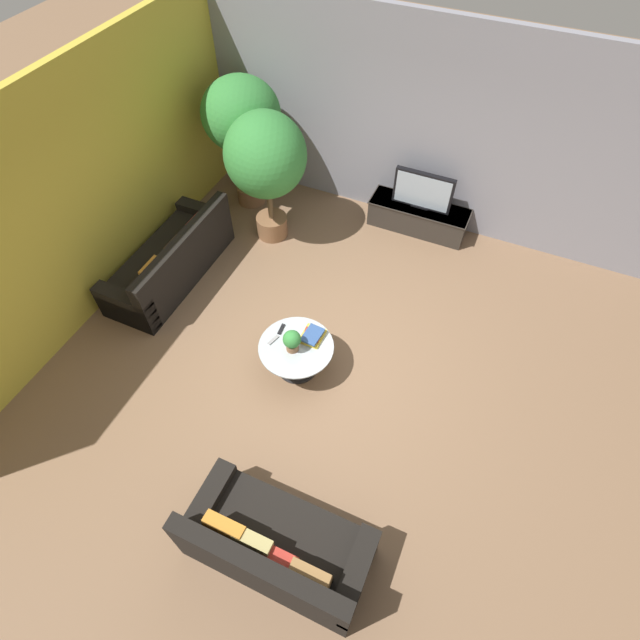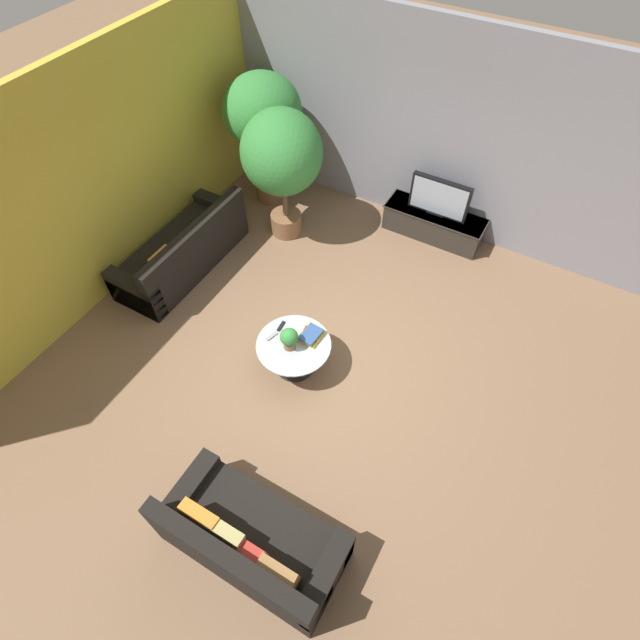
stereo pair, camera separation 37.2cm
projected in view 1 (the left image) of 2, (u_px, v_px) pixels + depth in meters
name	position (u px, v px, depth m)	size (l,w,h in m)	color
ground_plane	(323.00, 360.00, 6.37)	(24.00, 24.00, 0.00)	brown
back_wall_stone	(417.00, 126.00, 7.06)	(7.40, 0.12, 3.00)	gray
side_wall_left	(89.00, 190.00, 6.15)	(0.12, 7.40, 3.00)	gold
media_console	(418.00, 217.00, 7.79)	(1.54, 0.50, 0.43)	#2D2823
television	(423.00, 191.00, 7.41)	(0.89, 0.13, 0.58)	black
coffee_table	(296.00, 353.00, 6.06)	(0.91, 0.91, 0.46)	black
couch_by_wall	(172.00, 261.00, 7.09)	(0.84, 2.12, 0.84)	black
couch_near_entry	(276.00, 547.00, 4.70)	(1.74, 0.84, 0.84)	black
potted_palm_tall	(241.00, 118.00, 7.25)	(1.16, 1.16, 2.07)	brown
potted_palm_corner	(266.00, 159.00, 6.83)	(1.14, 1.14, 2.00)	brown
potted_plant_tabletop	(292.00, 340.00, 5.79)	(0.22, 0.22, 0.30)	brown
book_stack	(312.00, 335.00, 6.00)	(0.25, 0.32, 0.09)	gold
remote_black	(281.00, 329.00, 6.10)	(0.04, 0.16, 0.02)	black
remote_silver	(273.00, 340.00, 5.99)	(0.04, 0.16, 0.02)	gray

